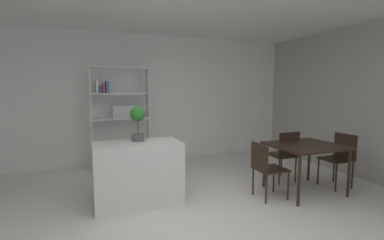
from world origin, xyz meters
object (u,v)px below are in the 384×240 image
(dining_chair_far, at_px, (285,152))
(dining_table, at_px, (306,149))
(open_bookshelf, at_px, (120,114))
(dining_chair_window_side, at_px, (340,155))
(potted_plant_on_island, at_px, (138,119))
(kitchen_island, at_px, (138,173))
(dining_chair_island_side, at_px, (266,165))

(dining_chair_far, bearing_deg, dining_table, 91.17)
(open_bookshelf, distance_m, dining_chair_window_side, 4.19)
(potted_plant_on_island, relative_size, dining_table, 0.48)
(kitchen_island, height_order, dining_chair_far, dining_chair_far)
(dining_chair_island_side, height_order, dining_chair_far, dining_chair_far)
(dining_chair_island_side, relative_size, dining_chair_far, 0.93)
(kitchen_island, distance_m, open_bookshelf, 2.04)
(potted_plant_on_island, relative_size, dining_chair_island_side, 0.61)
(kitchen_island, xyz_separation_m, dining_chair_window_side, (3.33, -0.52, 0.10))
(dining_table, distance_m, dining_chair_far, 0.51)
(potted_plant_on_island, xyz_separation_m, dining_chair_window_side, (3.29, -0.64, -0.67))
(dining_chair_window_side, bearing_deg, open_bookshelf, -128.16)
(dining_chair_island_side, height_order, dining_chair_window_side, dining_chair_window_side)
(kitchen_island, relative_size, dining_chair_island_side, 1.44)
(open_bookshelf, bearing_deg, dining_chair_far, -36.79)
(potted_plant_on_island, distance_m, dining_chair_island_side, 2.03)
(open_bookshelf, relative_size, dining_chair_island_side, 2.46)
(dining_chair_window_side, bearing_deg, dining_chair_island_side, -92.16)
(kitchen_island, distance_m, dining_chair_far, 2.58)
(kitchen_island, relative_size, open_bookshelf, 0.59)
(potted_plant_on_island, relative_size, dining_chair_far, 0.56)
(open_bookshelf, height_order, dining_chair_window_side, open_bookshelf)
(open_bookshelf, bearing_deg, dining_table, -43.12)
(dining_chair_island_side, distance_m, dining_chair_window_side, 1.50)
(open_bookshelf, bearing_deg, dining_chair_island_side, -52.74)
(potted_plant_on_island, distance_m, open_bookshelf, 1.80)
(dining_chair_far, bearing_deg, open_bookshelf, -35.82)
(dining_chair_island_side, bearing_deg, dining_chair_window_side, -88.39)
(open_bookshelf, xyz_separation_m, dining_chair_island_side, (1.85, -2.44, -0.63))
(kitchen_island, xyz_separation_m, open_bookshelf, (-0.03, 1.92, 0.70))
(open_bookshelf, distance_m, dining_table, 3.60)
(dining_chair_island_side, bearing_deg, dining_chair_far, -55.28)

